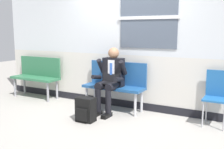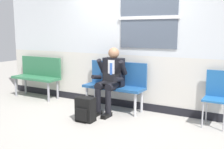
% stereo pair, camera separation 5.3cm
% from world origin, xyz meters
% --- Properties ---
extents(ground_plane, '(18.00, 18.00, 0.00)m').
position_xyz_m(ground_plane, '(0.00, 0.00, 0.00)').
color(ground_plane, '#9E9991').
extents(station_wall, '(6.38, 0.16, 3.01)m').
position_xyz_m(station_wall, '(0.00, 0.66, 1.50)').
color(station_wall, silver).
rests_on(station_wall, ground).
extents(bench_with_person, '(1.22, 0.42, 0.95)m').
position_xyz_m(bench_with_person, '(-0.15, 0.39, 0.55)').
color(bench_with_person, navy).
rests_on(bench_with_person, ground).
extents(bench_empty, '(1.20, 0.42, 0.94)m').
position_xyz_m(bench_empty, '(-2.24, 0.39, 0.55)').
color(bench_empty, '#2D6B47').
rests_on(bench_empty, ground).
extents(person_seated, '(0.57, 0.70, 1.24)m').
position_xyz_m(person_seated, '(-0.15, 0.19, 0.66)').
color(person_seated, black).
rests_on(person_seated, ground).
extents(backpack, '(0.32, 0.24, 0.42)m').
position_xyz_m(backpack, '(-0.26, -0.50, 0.21)').
color(backpack, black).
rests_on(backpack, ground).
extents(folding_chair, '(0.38, 0.38, 0.91)m').
position_xyz_m(folding_chair, '(1.73, 0.42, 0.55)').
color(folding_chair, '#1E5999').
rests_on(folding_chair, ground).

